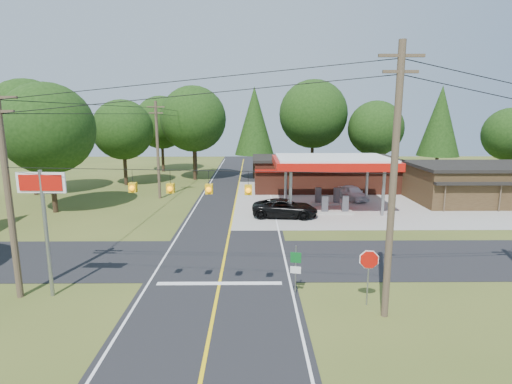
{
  "coord_description": "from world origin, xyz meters",
  "views": [
    {
      "loc": [
        1.73,
        -23.05,
        8.68
      ],
      "look_at": [
        2.0,
        7.0,
        2.8
      ],
      "focal_mm": 28.0,
      "sensor_mm": 36.0,
      "label": 1
    }
  ],
  "objects_px": {
    "gas_canopy": "(332,163)",
    "suv_car": "(285,208)",
    "sedan_car": "(352,193)",
    "big_stop_sign": "(43,205)",
    "octagonal_stop_sign": "(369,264)"
  },
  "relations": [
    {
      "from": "big_stop_sign",
      "to": "octagonal_stop_sign",
      "type": "height_order",
      "value": "big_stop_sign"
    },
    {
      "from": "sedan_car",
      "to": "gas_canopy",
      "type": "bearing_deg",
      "value": -142.67
    },
    {
      "from": "gas_canopy",
      "to": "big_stop_sign",
      "type": "distance_m",
      "value": 24.69
    },
    {
      "from": "suv_car",
      "to": "octagonal_stop_sign",
      "type": "height_order",
      "value": "octagonal_stop_sign"
    },
    {
      "from": "gas_canopy",
      "to": "sedan_car",
      "type": "xyz_separation_m",
      "value": [
        3.0,
        4.0,
        -3.53
      ]
    },
    {
      "from": "gas_canopy",
      "to": "sedan_car",
      "type": "distance_m",
      "value": 6.12
    },
    {
      "from": "suv_car",
      "to": "big_stop_sign",
      "type": "xyz_separation_m",
      "value": [
        -12.5,
        -15.01,
        3.74
      ]
    },
    {
      "from": "gas_canopy",
      "to": "big_stop_sign",
      "type": "relative_size",
      "value": 1.72
    },
    {
      "from": "suv_car",
      "to": "big_stop_sign",
      "type": "distance_m",
      "value": 19.89
    },
    {
      "from": "sedan_car",
      "to": "octagonal_stop_sign",
      "type": "distance_m",
      "value": 23.59
    },
    {
      "from": "sedan_car",
      "to": "big_stop_sign",
      "type": "bearing_deg",
      "value": -148.2
    },
    {
      "from": "gas_canopy",
      "to": "big_stop_sign",
      "type": "xyz_separation_m",
      "value": [
        -17.0,
        -17.9,
        0.25
      ]
    },
    {
      "from": "gas_canopy",
      "to": "suv_car",
      "type": "height_order",
      "value": "gas_canopy"
    },
    {
      "from": "sedan_car",
      "to": "octagonal_stop_sign",
      "type": "height_order",
      "value": "octagonal_stop_sign"
    },
    {
      "from": "big_stop_sign",
      "to": "suv_car",
      "type": "bearing_deg",
      "value": 50.2
    }
  ]
}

